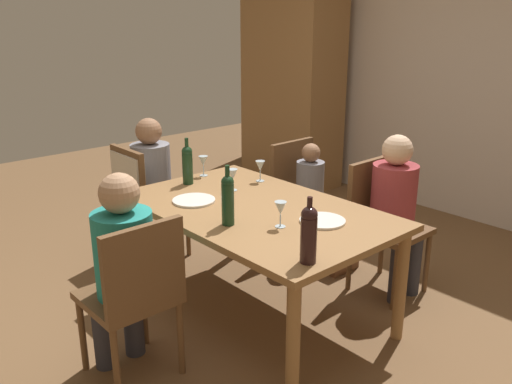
{
  "coord_description": "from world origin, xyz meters",
  "views": [
    {
      "loc": [
        2.32,
        -2.07,
        1.87
      ],
      "look_at": [
        0.0,
        0.0,
        0.84
      ],
      "focal_mm": 37.78,
      "sensor_mm": 36.0,
      "label": 1
    }
  ],
  "objects_px": {
    "chair_far_right": "(381,217)",
    "wine_glass_centre": "(233,175)",
    "wine_bottle_dark_red": "(309,233)",
    "dining_table": "(256,220)",
    "person_child_small": "(312,191)",
    "person_woman_host": "(123,261)",
    "person_man_guest": "(155,178)",
    "armoire_cabinet": "(292,87)",
    "chair_far_left": "(302,191)",
    "wine_bottle_short_olive": "(187,164)",
    "wine_glass_near_left": "(281,209)",
    "handbag": "(342,257)",
    "wine_bottle_tall_green": "(228,198)",
    "chair_near": "(135,290)",
    "dinner_plate_guest_left": "(322,221)",
    "wine_glass_near_right": "(203,162)",
    "wine_glass_far": "(260,167)",
    "dinner_plate_host": "(194,200)",
    "chair_left_end": "(138,188)",
    "person_man_bearded": "(396,205)"
  },
  "relations": [
    {
      "from": "chair_far_right",
      "to": "wine_glass_centre",
      "type": "distance_m",
      "value": 1.07
    },
    {
      "from": "armoire_cabinet",
      "to": "wine_glass_centre",
      "type": "relative_size",
      "value": 14.63
    },
    {
      "from": "wine_glass_near_left",
      "to": "handbag",
      "type": "relative_size",
      "value": 0.53
    },
    {
      "from": "wine_glass_far",
      "to": "handbag",
      "type": "bearing_deg",
      "value": 55.36
    },
    {
      "from": "armoire_cabinet",
      "to": "chair_far_left",
      "type": "xyz_separation_m",
      "value": [
        1.48,
        -1.37,
        -0.56
      ]
    },
    {
      "from": "dining_table",
      "to": "chair_far_left",
      "type": "bearing_deg",
      "value": 117.38
    },
    {
      "from": "wine_bottle_tall_green",
      "to": "wine_glass_centre",
      "type": "bearing_deg",
      "value": 138.17
    },
    {
      "from": "armoire_cabinet",
      "to": "dinner_plate_guest_left",
      "type": "relative_size",
      "value": 8.26
    },
    {
      "from": "armoire_cabinet",
      "to": "person_woman_host",
      "type": "distance_m",
      "value": 3.74
    },
    {
      "from": "dining_table",
      "to": "person_child_small",
      "type": "xyz_separation_m",
      "value": [
        -0.36,
        0.9,
        -0.1
      ]
    },
    {
      "from": "armoire_cabinet",
      "to": "dinner_plate_host",
      "type": "xyz_separation_m",
      "value": [
        1.6,
        -2.49,
        -0.35
      ]
    },
    {
      "from": "chair_near",
      "to": "dinner_plate_guest_left",
      "type": "distance_m",
      "value": 1.1
    },
    {
      "from": "chair_far_left",
      "to": "person_child_small",
      "type": "distance_m",
      "value": 0.11
    },
    {
      "from": "chair_far_left",
      "to": "wine_glass_centre",
      "type": "height_order",
      "value": "chair_far_left"
    },
    {
      "from": "dining_table",
      "to": "chair_far_left",
      "type": "relative_size",
      "value": 1.84
    },
    {
      "from": "wine_bottle_dark_red",
      "to": "dining_table",
      "type": "bearing_deg",
      "value": 156.2
    },
    {
      "from": "wine_glass_far",
      "to": "armoire_cabinet",
      "type": "bearing_deg",
      "value": 129.54
    },
    {
      "from": "person_woman_host",
      "to": "person_child_small",
      "type": "relative_size",
      "value": 1.21
    },
    {
      "from": "dining_table",
      "to": "wine_bottle_tall_green",
      "type": "distance_m",
      "value": 0.4
    },
    {
      "from": "dining_table",
      "to": "wine_glass_far",
      "type": "height_order",
      "value": "wine_glass_far"
    },
    {
      "from": "person_man_guest",
      "to": "wine_bottle_short_olive",
      "type": "relative_size",
      "value": 3.45
    },
    {
      "from": "person_woman_host",
      "to": "person_child_small",
      "type": "xyz_separation_m",
      "value": [
        -0.33,
        1.81,
        -0.1
      ]
    },
    {
      "from": "person_man_bearded",
      "to": "wine_bottle_tall_green",
      "type": "distance_m",
      "value": 1.27
    },
    {
      "from": "handbag",
      "to": "wine_glass_near_right",
      "type": "bearing_deg",
      "value": -134.93
    },
    {
      "from": "chair_far_left",
      "to": "wine_glass_near_right",
      "type": "height_order",
      "value": "chair_far_left"
    },
    {
      "from": "handbag",
      "to": "dining_table",
      "type": "bearing_deg",
      "value": -88.08
    },
    {
      "from": "person_man_guest",
      "to": "person_child_small",
      "type": "distance_m",
      "value": 1.24
    },
    {
      "from": "person_woman_host",
      "to": "armoire_cabinet",
      "type": "bearing_deg",
      "value": 31.15
    },
    {
      "from": "person_child_small",
      "to": "wine_glass_near_left",
      "type": "bearing_deg",
      "value": 34.01
    },
    {
      "from": "dining_table",
      "to": "chair_far_left",
      "type": "distance_m",
      "value": 1.02
    },
    {
      "from": "chair_far_right",
      "to": "person_man_guest",
      "type": "bearing_deg",
      "value": -59.99
    },
    {
      "from": "person_man_bearded",
      "to": "chair_left_end",
      "type": "bearing_deg",
      "value": -57.82
    },
    {
      "from": "dinner_plate_host",
      "to": "dinner_plate_guest_left",
      "type": "height_order",
      "value": "same"
    },
    {
      "from": "chair_near",
      "to": "handbag",
      "type": "distance_m",
      "value": 1.86
    },
    {
      "from": "person_woman_host",
      "to": "wine_bottle_tall_green",
      "type": "distance_m",
      "value": 0.66
    },
    {
      "from": "armoire_cabinet",
      "to": "chair_far_left",
      "type": "relative_size",
      "value": 2.37
    },
    {
      "from": "dining_table",
      "to": "wine_glass_near_right",
      "type": "bearing_deg",
      "value": 167.68
    },
    {
      "from": "wine_bottle_short_olive",
      "to": "armoire_cabinet",
      "type": "bearing_deg",
      "value": 118.77
    },
    {
      "from": "dining_table",
      "to": "chair_far_right",
      "type": "height_order",
      "value": "chair_far_right"
    },
    {
      "from": "person_woman_host",
      "to": "dining_table",
      "type": "bearing_deg",
      "value": -1.64
    },
    {
      "from": "wine_glass_near_right",
      "to": "dinner_plate_guest_left",
      "type": "xyz_separation_m",
      "value": [
        1.2,
        -0.04,
        -0.1
      ]
    },
    {
      "from": "chair_left_end",
      "to": "chair_far_right",
      "type": "bearing_deg",
      "value": 34.06
    },
    {
      "from": "chair_near",
      "to": "person_child_small",
      "type": "bearing_deg",
      "value": 13.8
    },
    {
      "from": "person_man_bearded",
      "to": "wine_glass_far",
      "type": "distance_m",
      "value": 0.97
    },
    {
      "from": "wine_glass_near_left",
      "to": "dinner_plate_guest_left",
      "type": "xyz_separation_m",
      "value": [
        0.11,
        0.23,
        -0.1
      ]
    },
    {
      "from": "person_child_small",
      "to": "wine_bottle_short_olive",
      "type": "height_order",
      "value": "wine_bottle_short_olive"
    },
    {
      "from": "person_woman_host",
      "to": "person_man_bearded",
      "type": "distance_m",
      "value": 1.86
    },
    {
      "from": "chair_near",
      "to": "chair_left_end",
      "type": "height_order",
      "value": "same"
    },
    {
      "from": "person_woman_host",
      "to": "wine_bottle_short_olive",
      "type": "relative_size",
      "value": 3.48
    },
    {
      "from": "chair_far_left",
      "to": "chair_near",
      "type": "bearing_deg",
      "value": 17.08
    }
  ]
}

